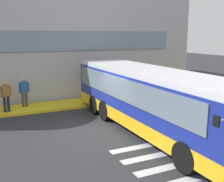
{
  "coord_description": "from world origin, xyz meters",
  "views": [
    {
      "loc": [
        -4.05,
        -10.82,
        4.17
      ],
      "look_at": [
        1.43,
        0.99,
        1.5
      ],
      "focal_mm": 44.08,
      "sensor_mm": 36.0,
      "label": 1
    }
  ],
  "objects_px": {
    "passenger_by_doorway": "(6,95)",
    "passenger_at_curb_edge": "(24,90)",
    "bus_main_foreground": "(152,101)",
    "safety_bollard_yellow": "(103,100)"
  },
  "relations": [
    {
      "from": "bus_main_foreground",
      "to": "passenger_at_curb_edge",
      "type": "xyz_separation_m",
      "value": [
        -4.55,
        6.14,
        -0.22
      ]
    },
    {
      "from": "passenger_by_doorway",
      "to": "passenger_at_curb_edge",
      "type": "bearing_deg",
      "value": 37.92
    },
    {
      "from": "passenger_at_curb_edge",
      "to": "safety_bollard_yellow",
      "type": "height_order",
      "value": "passenger_at_curb_edge"
    },
    {
      "from": "bus_main_foreground",
      "to": "passenger_by_doorway",
      "type": "distance_m",
      "value": 7.72
    },
    {
      "from": "passenger_by_doorway",
      "to": "safety_bollard_yellow",
      "type": "distance_m",
      "value": 5.31
    },
    {
      "from": "passenger_by_doorway",
      "to": "passenger_at_curb_edge",
      "type": "xyz_separation_m",
      "value": [
        1.02,
        0.79,
        0.03
      ]
    },
    {
      "from": "bus_main_foreground",
      "to": "passenger_by_doorway",
      "type": "bearing_deg",
      "value": 136.14
    },
    {
      "from": "bus_main_foreground",
      "to": "passenger_by_doorway",
      "type": "relative_size",
      "value": 6.84
    },
    {
      "from": "bus_main_foreground",
      "to": "safety_bollard_yellow",
      "type": "bearing_deg",
      "value": 94.15
    },
    {
      "from": "bus_main_foreground",
      "to": "passenger_by_doorway",
      "type": "height_order",
      "value": "bus_main_foreground"
    }
  ]
}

